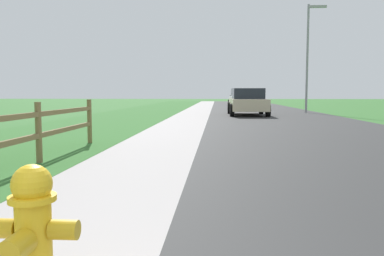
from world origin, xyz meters
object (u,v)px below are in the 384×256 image
object	(u,v)px
parked_car_black	(237,97)
fire_hydrant	(32,230)
parked_car_white	(242,99)
parked_suv_beige	(248,102)
street_lamp	(309,49)
parked_car_blue	(242,98)

from	to	relation	value
parked_car_black	fire_hydrant	bearing A→B (deg)	-94.35
fire_hydrant	parked_car_white	bearing A→B (deg)	83.92
parked_suv_beige	parked_car_white	world-z (taller)	parked_car_white
fire_hydrant	parked_car_black	world-z (taller)	parked_car_black
parked_car_black	street_lamp	world-z (taller)	street_lamp
parked_car_white	parked_car_black	distance (m)	19.01
fire_hydrant	street_lamp	xyz separation A→B (m)	(6.85, 23.35, 3.56)
parked_suv_beige	parked_car_blue	world-z (taller)	parked_suv_beige
parked_car_blue	street_lamp	distance (m)	15.26
parked_car_black	parked_suv_beige	bearing A→B (deg)	-91.66
fire_hydrant	parked_car_white	size ratio (longest dim) A/B	0.17
parked_car_black	street_lamp	distance (m)	24.35
parked_car_blue	parked_car_black	distance (m)	9.37
parked_car_blue	parked_car_black	world-z (taller)	parked_car_black
parked_car_white	parked_car_black	size ratio (longest dim) A/B	1.08
fire_hydrant	parked_car_blue	world-z (taller)	parked_car_blue
fire_hydrant	street_lamp	size ratio (longest dim) A/B	0.12
parked_suv_beige	parked_car_blue	distance (m)	17.66
fire_hydrant	street_lamp	distance (m)	24.60
parked_car_blue	parked_suv_beige	bearing A→B (deg)	-92.46
parked_suv_beige	parked_car_white	size ratio (longest dim) A/B	0.96
street_lamp	parked_suv_beige	bearing A→B (deg)	-142.55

